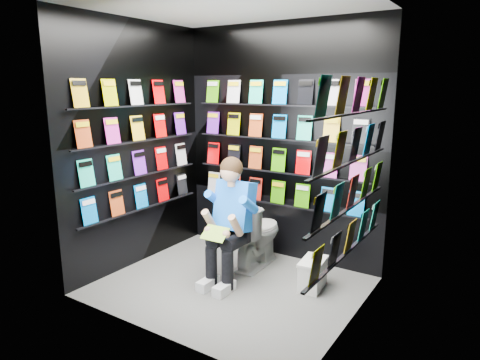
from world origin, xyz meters
The scene contains 14 objects.
floor centered at (0.00, 0.00, 0.00)m, with size 2.40×2.40×0.00m, color slate.
ceiling centered at (0.00, 0.00, 2.60)m, with size 2.40×2.40×0.00m, color white.
wall_back centered at (0.00, 1.00, 1.30)m, with size 2.40×0.04×2.60m, color black.
wall_front centered at (0.00, -1.00, 1.30)m, with size 2.40×0.04×2.60m, color black.
wall_left centered at (-1.20, 0.00, 1.30)m, with size 0.04×2.00×2.60m, color black.
wall_right centered at (1.20, 0.00, 1.30)m, with size 0.04×2.00×2.60m, color black.
comics_back centered at (0.00, 0.97, 1.31)m, with size 2.10×0.06×1.37m, color red, non-canonical shape.
comics_left centered at (-1.17, 0.00, 1.31)m, with size 0.06×1.70×1.37m, color red, non-canonical shape.
comics_right centered at (1.17, 0.00, 1.31)m, with size 0.06×1.70×1.37m, color red, non-canonical shape.
toilet centered at (-0.06, 0.58, 0.37)m, with size 0.42×0.75×0.73m, color silver.
longbox centered at (0.69, 0.41, 0.13)m, with size 0.19×0.35×0.26m, color silver.
longbox_lid centered at (0.69, 0.41, 0.28)m, with size 0.21×0.37×0.03m, color silver.
reader centered at (-0.06, 0.20, 0.76)m, with size 0.50×0.73×1.34m, color blue, non-canonical shape.
held_comic centered at (-0.06, -0.15, 0.58)m, with size 0.25×0.01×0.17m, color green.
Camera 1 is at (2.19, -3.20, 1.92)m, focal length 32.00 mm.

